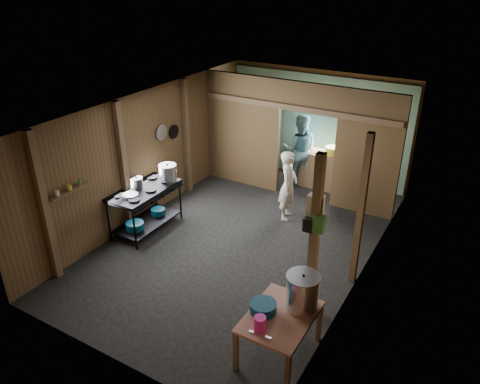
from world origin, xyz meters
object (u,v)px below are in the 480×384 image
Objects in this scene: yellow_tub at (332,151)px; cook at (288,186)px; stock_pot at (302,292)px; prep_table at (279,335)px; gas_range at (146,209)px; pink_bucket at (260,323)px; stove_pot_large at (168,173)px.

cook reaches higher than yellow_tub.
cook is at bearing 117.72° from stock_pot.
prep_table is 2.13× the size of stock_pot.
yellow_tub is (-1.41, 4.96, 0.03)m from stock_pot.
prep_table is (3.71, -1.66, -0.11)m from gas_range.
cook is (2.21, 1.82, 0.29)m from gas_range.
stock_pot is 1.64× the size of yellow_tub.
gas_range is 4.06m from prep_table.
stock_pot reaches higher than yellow_tub.
cook is at bearing 109.93° from pink_bucket.
stove_pot_large is 0.24× the size of cook.
pink_bucket is at bearing -78.66° from yellow_tub.
prep_table is 3.49× the size of yellow_tub.
cook reaches higher than pink_bucket.
pink_bucket is 0.13× the size of cook.
prep_table is at bearing -119.97° from stock_pot.
stock_pot is (3.88, -1.36, 0.46)m from gas_range.
stock_pot is at bearing 66.13° from pink_bucket.
cook is at bearing 32.13° from stove_pot_large.
gas_range is 4.39m from yellow_tub.
cook is (-0.27, -1.77, -0.21)m from yellow_tub.
gas_range is at bearing -124.52° from yellow_tub.
cook reaches higher than stove_pot_large.
prep_table is at bearing 71.74° from pink_bucket.
pink_bucket is (-0.29, -0.64, -0.15)m from stock_pot.
gas_range is at bearing 118.35° from cook.
stove_pot_large is 2.42m from cook.
stove_pot_large is at bearing 148.14° from prep_table.
pink_bucket is at bearing -108.26° from prep_table.
yellow_tub is (2.47, 3.59, 0.50)m from gas_range.
yellow_tub is (-1.12, 5.60, 0.18)m from pink_bucket.
yellow_tub is (2.30, 3.05, -0.10)m from stove_pot_large.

